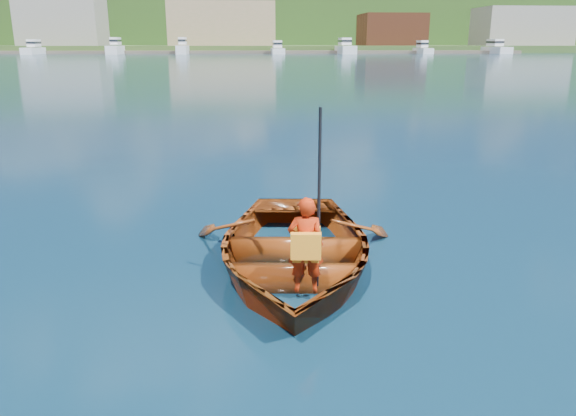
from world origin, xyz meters
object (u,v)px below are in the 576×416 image
object	(u,v)px
child_paddler	(306,244)
marina_yachts	(236,49)
dock	(221,52)
rowboat	(293,249)

from	to	relation	value
child_paddler	marina_yachts	size ratio (longest dim) A/B	0.01
marina_yachts	dock	bearing A→B (deg)	130.68
rowboat	dock	distance (m)	148.29
marina_yachts	rowboat	bearing A→B (deg)	-89.20
rowboat	marina_yachts	xyz separation A→B (m)	(-2.01, 143.48, 1.09)
child_paddler	rowboat	bearing A→B (deg)	94.38
marina_yachts	child_paddler	bearing A→B (deg)	-89.17
dock	marina_yachts	world-z (taller)	marina_yachts
rowboat	marina_yachts	size ratio (longest dim) A/B	0.03
rowboat	dock	bearing A→B (deg)	92.33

